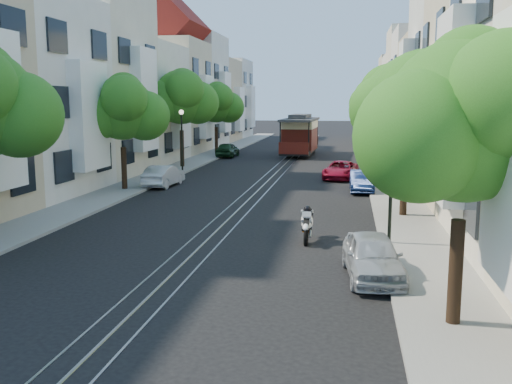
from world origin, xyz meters
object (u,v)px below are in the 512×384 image
at_px(lamp_east, 392,163).
at_px(lamp_west, 182,131).
at_px(tree_w_b, 123,110).
at_px(parked_car_e_mid, 361,181).
at_px(parked_car_e_near, 373,256).
at_px(tree_e_b, 409,104).
at_px(tree_e_c, 390,105).
at_px(tree_e_a, 467,124).
at_px(tree_w_c, 182,98).
at_px(parked_car_w_far, 228,150).
at_px(cable_car, 300,133).
at_px(parked_car_w_mid, 164,176).
at_px(parked_car_e_far, 341,170).
at_px(sportbike_rider, 307,222).
at_px(tree_e_d, 381,101).
at_px(tree_w_d, 217,104).

height_order(lamp_east, lamp_west, same).
xyz_separation_m(tree_w_b, parked_car_e_mid, (12.74, 1.77, -3.83)).
height_order(lamp_east, parked_car_e_near, lamp_east).
distance_m(tree_e_b, tree_e_c, 11.00).
xyz_separation_m(tree_e_a, tree_w_c, (-14.40, 28.00, 0.67)).
distance_m(tree_e_a, tree_w_b, 22.28).
bearing_deg(tree_w_c, tree_e_b, -48.01).
xyz_separation_m(tree_e_c, parked_car_w_far, (-12.86, 13.45, -3.95)).
distance_m(lamp_east, parked_car_e_mid, 11.98).
bearing_deg(lamp_west, parked_car_w_far, 86.49).
xyz_separation_m(lamp_east, parked_car_w_far, (-11.90, 29.43, -2.20)).
distance_m(parked_car_e_mid, parked_car_w_far, 20.93).
bearing_deg(lamp_east, parked_car_e_mid, 93.41).
height_order(tree_w_b, lamp_west, tree_w_b).
xyz_separation_m(tree_e_c, cable_car, (-6.76, 16.24, -2.61)).
height_order(parked_car_w_mid, parked_car_w_far, parked_car_w_far).
distance_m(tree_e_c, parked_car_e_far, 5.01).
bearing_deg(parked_car_e_near, parked_car_e_mid, 83.95).
xyz_separation_m(tree_w_c, parked_car_w_mid, (1.54, -9.06, -4.46)).
distance_m(lamp_east, parked_car_w_mid, 16.98).
distance_m(sportbike_rider, cable_car, 32.19).
xyz_separation_m(cable_car, parked_car_w_far, (-6.10, -2.79, -1.34)).
bearing_deg(tree_e_a, tree_e_c, 90.00).
relative_size(lamp_east, parked_car_e_mid, 1.20).
xyz_separation_m(tree_e_d, parked_car_w_far, (-12.86, 2.45, -4.22)).
relative_size(tree_e_b, tree_w_c, 0.94).
bearing_deg(tree_e_b, tree_e_c, 90.00).
bearing_deg(tree_e_b, lamp_east, -100.93).
distance_m(tree_e_a, lamp_west, 28.51).
relative_size(tree_w_b, cable_car, 0.71).
bearing_deg(tree_w_b, lamp_east, -36.58).
relative_size(tree_e_c, parked_car_w_mid, 1.75).
relative_size(tree_e_a, parked_car_e_near, 1.71).
height_order(sportbike_rider, parked_car_e_mid, sportbike_rider).
height_order(lamp_east, cable_car, lamp_east).
relative_size(tree_e_c, tree_w_b, 1.04).
height_order(tree_w_b, parked_car_e_mid, tree_w_b).
bearing_deg(parked_car_w_far, tree_w_d, -57.62).
relative_size(lamp_west, sportbike_rider, 2.18).
distance_m(tree_w_c, parked_car_w_far, 9.66).
bearing_deg(tree_w_d, parked_car_e_near, -70.36).
height_order(tree_e_b, parked_car_w_mid, tree_e_b).
relative_size(tree_e_b, lamp_west, 1.61).
height_order(tree_w_c, tree_w_d, tree_w_c).
bearing_deg(tree_e_c, tree_w_d, 131.99).
relative_size(tree_w_c, parked_car_e_mid, 2.04).
bearing_deg(tree_w_b, parked_car_w_mid, 51.50).
relative_size(lamp_west, parked_car_e_far, 1.03).
bearing_deg(cable_car, parked_car_w_far, -153.40).
height_order(tree_w_d, parked_car_e_near, tree_w_d).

